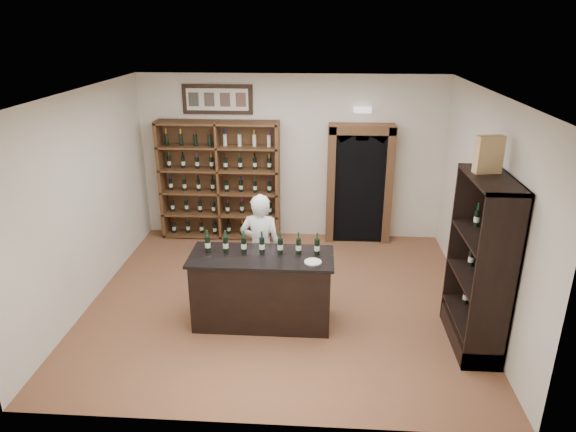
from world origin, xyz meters
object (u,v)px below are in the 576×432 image
object	(u,v)px
wine_crate	(489,154)
shopkeeper	(261,248)
tasting_counter	(262,290)
side_cabinet	(479,290)
wine_shelf	(220,180)
counter_bottle_0	(208,244)

from	to	relation	value
wine_crate	shopkeeper	bearing A→B (deg)	153.59
tasting_counter	side_cabinet	bearing A→B (deg)	-6.28
wine_shelf	counter_bottle_0	distance (m)	2.87
shopkeeper	wine_shelf	bearing A→B (deg)	-60.39
wine_crate	counter_bottle_0	bearing A→B (deg)	165.76
tasting_counter	side_cabinet	distance (m)	2.75
wine_shelf	side_cabinet	world-z (taller)	same
shopkeeper	wine_crate	size ratio (longest dim) A/B	3.72
tasting_counter	wine_crate	world-z (taller)	wine_crate
side_cabinet	shopkeeper	xyz separation A→B (m)	(-2.81, 0.95, 0.06)
side_cabinet	shopkeeper	world-z (taller)	side_cabinet
side_cabinet	wine_crate	size ratio (longest dim) A/B	5.05
counter_bottle_0	shopkeeper	world-z (taller)	shopkeeper
tasting_counter	wine_shelf	bearing A→B (deg)	110.56
tasting_counter	counter_bottle_0	xyz separation A→B (m)	(-0.72, 0.08, 0.61)
wine_crate	side_cabinet	bearing A→B (deg)	-84.07
wine_shelf	counter_bottle_0	xyz separation A→B (m)	(0.38, -2.85, 0.01)
counter_bottle_0	tasting_counter	bearing A→B (deg)	-6.61
shopkeeper	wine_crate	xyz separation A→B (m)	(2.76, -0.77, 1.61)
wine_shelf	counter_bottle_0	size ratio (longest dim) A/B	7.33
wine_shelf	side_cabinet	distance (m)	5.02
wine_shelf	shopkeeper	distance (m)	2.51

